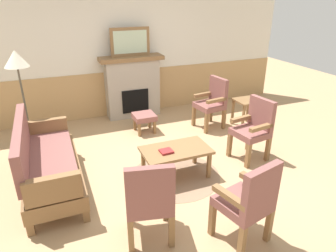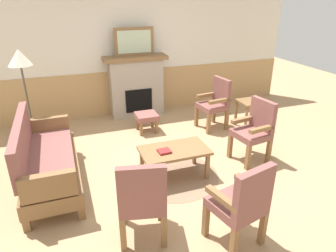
% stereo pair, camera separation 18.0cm
% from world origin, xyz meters
% --- Properties ---
extents(ground_plane, '(14.00, 14.00, 0.00)m').
position_xyz_m(ground_plane, '(0.00, 0.00, 0.00)').
color(ground_plane, tan).
extents(wall_back, '(7.20, 0.14, 2.70)m').
position_xyz_m(wall_back, '(0.00, 2.60, 1.31)').
color(wall_back, silver).
rests_on(wall_back, ground_plane).
extents(fireplace, '(1.30, 0.44, 1.28)m').
position_xyz_m(fireplace, '(0.00, 2.35, 0.65)').
color(fireplace, '#A39989').
rests_on(fireplace, ground_plane).
extents(framed_picture, '(0.80, 0.04, 0.56)m').
position_xyz_m(framed_picture, '(0.00, 2.35, 1.56)').
color(framed_picture, brown).
rests_on(framed_picture, fireplace).
extents(couch, '(0.70, 1.80, 0.98)m').
position_xyz_m(couch, '(-1.81, 0.15, 0.40)').
color(couch, brown).
rests_on(couch, ground_plane).
extents(coffee_table, '(0.96, 0.56, 0.44)m').
position_xyz_m(coffee_table, '(-0.10, -0.21, 0.39)').
color(coffee_table, brown).
rests_on(coffee_table, ground_plane).
extents(round_rug, '(1.30, 1.30, 0.01)m').
position_xyz_m(round_rug, '(-0.10, -0.21, 0.00)').
color(round_rug, '#896B51').
rests_on(round_rug, ground_plane).
extents(book_on_table, '(0.18, 0.16, 0.03)m').
position_xyz_m(book_on_table, '(-0.27, -0.24, 0.46)').
color(book_on_table, maroon).
rests_on(book_on_table, coffee_table).
extents(footstool, '(0.40, 0.40, 0.36)m').
position_xyz_m(footstool, '(-0.05, 1.43, 0.28)').
color(footstool, brown).
rests_on(footstool, ground_plane).
extents(armchair_near_fireplace, '(0.55, 0.55, 0.98)m').
position_xyz_m(armchair_near_fireplace, '(1.25, -0.16, 0.54)').
color(armchair_near_fireplace, brown).
rests_on(armchair_near_fireplace, ground_plane).
extents(armchair_by_window_left, '(0.54, 0.54, 0.98)m').
position_xyz_m(armchair_by_window_left, '(1.26, 1.17, 0.54)').
color(armchair_by_window_left, brown).
rests_on(armchair_by_window_left, ground_plane).
extents(armchair_front_left, '(0.57, 0.57, 0.98)m').
position_xyz_m(armchair_front_left, '(-0.85, -1.24, 0.54)').
color(armchair_front_left, brown).
rests_on(armchair_front_left, ground_plane).
extents(armchair_front_center, '(0.58, 0.58, 0.98)m').
position_xyz_m(armchair_front_center, '(0.07, -1.65, 0.54)').
color(armchair_front_center, brown).
rests_on(armchair_front_center, ground_plane).
extents(side_table, '(0.44, 0.44, 0.55)m').
position_xyz_m(side_table, '(1.90, 0.94, 0.43)').
color(side_table, brown).
rests_on(side_table, ground_plane).
extents(floor_lamp_by_couch, '(0.36, 0.36, 1.68)m').
position_xyz_m(floor_lamp_by_couch, '(-2.03, 1.40, 1.45)').
color(floor_lamp_by_couch, '#332D28').
rests_on(floor_lamp_by_couch, ground_plane).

